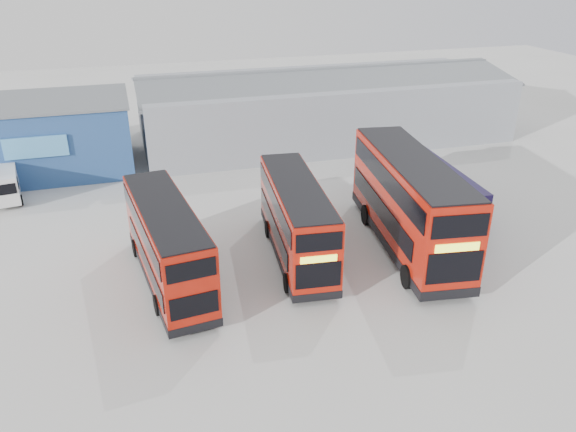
% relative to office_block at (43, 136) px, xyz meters
% --- Properties ---
extents(ground_plane, '(120.00, 120.00, 0.00)m').
position_rel_office_block_xyz_m(ground_plane, '(14.00, -17.99, -2.58)').
color(ground_plane, '#B0B0AB').
rests_on(ground_plane, ground).
extents(office_block, '(12.30, 8.32, 5.12)m').
position_rel_office_block_xyz_m(office_block, '(0.00, 0.00, 0.00)').
color(office_block, navy).
rests_on(office_block, ground).
extents(maintenance_shed, '(30.50, 12.00, 5.89)m').
position_rel_office_block_xyz_m(maintenance_shed, '(22.00, 2.01, 0.02)').
color(maintenance_shed, '#8F949C').
rests_on(maintenance_shed, ground).
extents(double_decker_left, '(3.39, 9.75, 4.05)m').
position_rel_office_block_xyz_m(double_decker_left, '(6.93, -18.34, -0.57)').
color(double_decker_left, '#AE1709').
rests_on(double_decker_left, ground).
extents(double_decker_centre, '(3.28, 9.78, 4.06)m').
position_rel_office_block_xyz_m(double_decker_centre, '(13.51, -17.57, -0.56)').
color(double_decker_centre, '#AE1709').
rests_on(double_decker_centre, ground).
extents(double_decker_right, '(4.42, 12.03, 4.98)m').
position_rel_office_block_xyz_m(double_decker_right, '(19.51, -18.19, -0.10)').
color(double_decker_right, '#AE1709').
rests_on(double_decker_right, ground).
extents(single_decker_blue, '(2.97, 9.89, 2.64)m').
position_rel_office_block_xyz_m(single_decker_blue, '(23.51, -13.86, -1.27)').
color(single_decker_blue, '#120E40').
rests_on(single_decker_blue, ground).
extents(panel_van, '(2.60, 5.01, 2.09)m').
position_rel_office_block_xyz_m(panel_van, '(-2.28, -4.92, -1.41)').
color(panel_van, white).
rests_on(panel_van, ground).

